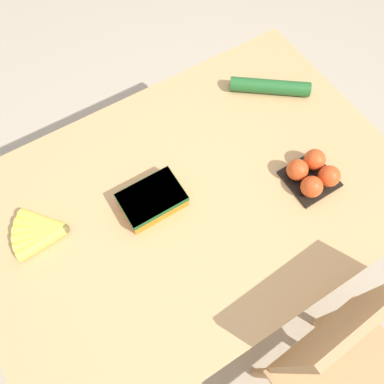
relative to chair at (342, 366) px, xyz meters
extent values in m
plane|color=#B7A88E|center=(0.16, -0.65, -0.50)|extent=(12.00, 12.00, 0.00)
cube|color=tan|center=(0.16, -0.65, 0.24)|extent=(1.33, 0.90, 0.03)
cylinder|color=tan|center=(-0.45, -1.05, -0.14)|extent=(0.06, 0.06, 0.72)
cylinder|color=tan|center=(0.76, -1.05, -0.14)|extent=(0.06, 0.06, 0.72)
cylinder|color=tan|center=(-0.45, -0.26, -0.14)|extent=(0.06, 0.06, 0.72)
cube|color=tan|center=(0.01, -0.12, 0.22)|extent=(0.39, 0.04, 0.52)
cylinder|color=tan|center=(0.19, -0.09, -0.28)|extent=(0.04, 0.04, 0.43)
cylinder|color=tan|center=(-0.17, -0.11, -0.28)|extent=(0.04, 0.04, 0.43)
sphere|color=brown|center=(0.54, -0.75, 0.27)|extent=(0.03, 0.03, 0.03)
cylinder|color=#DBCC47|center=(0.58, -0.81, 0.27)|extent=(0.12, 0.14, 0.04)
cylinder|color=#DBCC47|center=(0.59, -0.80, 0.27)|extent=(0.13, 0.12, 0.04)
cylinder|color=#DBCC47|center=(0.60, -0.79, 0.27)|extent=(0.14, 0.10, 0.04)
cylinder|color=#DBCC47|center=(0.61, -0.78, 0.27)|extent=(0.15, 0.08, 0.04)
cylinder|color=#DBCC47|center=(0.61, -0.76, 0.27)|extent=(0.15, 0.05, 0.04)
cylinder|color=#DBCC47|center=(0.61, -0.75, 0.27)|extent=(0.15, 0.05, 0.04)
cube|color=black|center=(-0.19, -0.51, 0.26)|extent=(0.15, 0.15, 0.01)
sphere|color=#DB4C1E|center=(-0.23, -0.54, 0.30)|extent=(0.07, 0.07, 0.07)
sphere|color=#DB4C1E|center=(-0.16, -0.54, 0.30)|extent=(0.07, 0.07, 0.07)
sphere|color=#DB4C1E|center=(-0.23, -0.47, 0.30)|extent=(0.07, 0.07, 0.07)
sphere|color=#DB4C1E|center=(-0.16, -0.47, 0.30)|extent=(0.07, 0.07, 0.07)
cube|color=orange|center=(0.27, -0.70, 0.28)|extent=(0.18, 0.13, 0.06)
cube|color=#145123|center=(0.27, -0.70, 0.30)|extent=(0.19, 0.13, 0.02)
cylinder|color=#236028|center=(-0.29, -0.86, 0.28)|extent=(0.25, 0.21, 0.05)
camera|label=1|loc=(0.41, -0.24, 1.30)|focal=35.00mm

